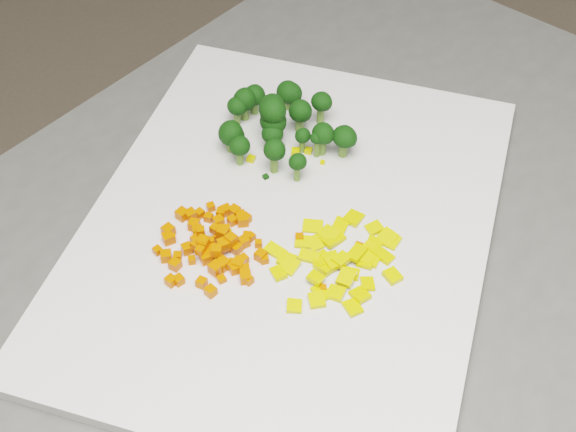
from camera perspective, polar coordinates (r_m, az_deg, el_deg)
counter_block at (r=1.16m, az=1.46°, el=-15.02°), size 0.99×0.79×0.90m
cutting_board at (r=0.77m, az=-0.00°, el=-0.82°), size 0.61×0.58×0.01m
carrot_pile at (r=0.73m, az=-5.65°, el=-1.69°), size 0.11×0.11×0.03m
pepper_pile at (r=0.73m, az=3.18°, el=-3.10°), size 0.12×0.12×0.02m
broccoli_pile at (r=0.83m, az=-0.18°, el=7.03°), size 0.13×0.13×0.06m
carrot_cube_0 at (r=0.74m, az=-8.66°, el=-2.84°), size 0.01×0.01×0.01m
carrot_cube_1 at (r=0.75m, az=-4.96°, el=-1.46°), size 0.01×0.01×0.01m
carrot_cube_2 at (r=0.74m, az=-5.52°, el=-2.46°), size 0.01×0.01×0.01m
carrot_cube_3 at (r=0.73m, az=-1.95°, el=-2.83°), size 0.01×0.01×0.01m
carrot_cube_4 at (r=0.73m, az=-3.53°, el=-3.45°), size 0.01×0.01×0.01m
carrot_cube_5 at (r=0.75m, az=-9.27°, el=-2.43°), size 0.01×0.01×0.01m
carrot_cube_6 at (r=0.76m, az=-5.04°, el=-0.74°), size 0.01×0.01×0.01m
carrot_cube_7 at (r=0.73m, az=-3.91°, el=-3.47°), size 0.01×0.01×0.01m
carrot_cube_8 at (r=0.74m, az=-4.63°, el=-1.19°), size 0.01×0.01×0.01m
carrot_cube_9 at (r=0.72m, az=-5.16°, el=-3.74°), size 0.01×0.01×0.01m
carrot_cube_10 at (r=0.74m, az=-7.86°, el=-2.85°), size 0.01×0.01×0.01m
carrot_cube_11 at (r=0.77m, az=-7.54°, el=0.12°), size 0.01×0.01×0.01m
carrot_cube_12 at (r=0.76m, az=-3.98°, el=-0.33°), size 0.01×0.01×0.01m
carrot_cube_13 at (r=0.72m, az=-7.77°, el=-4.53°), size 0.01×0.01×0.01m
carrot_cube_14 at (r=0.74m, az=-4.08°, el=-1.68°), size 0.01×0.01×0.01m
carrot_cube_15 at (r=0.75m, az=-8.52°, el=-1.58°), size 0.01×0.01×0.01m
carrot_cube_16 at (r=0.73m, az=-6.27°, el=-2.46°), size 0.01×0.01×0.01m
carrot_cube_17 at (r=0.73m, az=-5.11°, el=-2.46°), size 0.01×0.01×0.01m
carrot_cube_18 at (r=0.74m, az=-5.52°, el=-1.79°), size 0.01×0.01×0.01m
carrot_cube_19 at (r=0.72m, az=-2.83°, el=-4.57°), size 0.01×0.01×0.01m
carrot_cube_20 at (r=0.76m, az=-4.97°, el=-0.39°), size 0.01×0.01×0.01m
carrot_cube_21 at (r=0.75m, az=-2.65°, el=-1.49°), size 0.01×0.01×0.01m
carrot_cube_22 at (r=0.77m, az=-3.40°, el=0.00°), size 0.01×0.01×0.01m
carrot_cube_23 at (r=0.76m, az=-8.51°, el=-1.04°), size 0.01×0.01×0.01m
carrot_cube_24 at (r=0.73m, az=-6.07°, el=-1.81°), size 0.01×0.01×0.01m
carrot_cube_25 at (r=0.76m, az=-5.03°, el=-1.15°), size 0.01×0.01×0.01m
carrot_cube_26 at (r=0.73m, az=-4.60°, el=-2.04°), size 0.01×0.01×0.01m
carrot_cube_27 at (r=0.76m, az=-6.69°, el=-0.64°), size 0.01×0.01×0.01m
carrot_cube_28 at (r=0.75m, az=-8.24°, el=-1.60°), size 0.01×0.01×0.01m
carrot_cube_29 at (r=0.72m, az=-8.33°, el=-4.58°), size 0.01×0.01×0.01m
carrot_cube_30 at (r=0.74m, az=-6.14°, el=-1.90°), size 0.01×0.01×0.01m
carrot_cube_31 at (r=0.76m, az=-6.45°, el=-1.06°), size 0.01×0.01×0.01m
carrot_cube_32 at (r=0.73m, az=-4.65°, el=-3.42°), size 0.01×0.01×0.01m
carrot_cube_33 at (r=0.74m, az=-3.71°, el=-2.31°), size 0.01×0.01×0.01m
carrot_cube_34 at (r=0.77m, az=-4.43°, el=0.42°), size 0.01×0.01×0.01m
carrot_cube_35 at (r=0.77m, az=-5.67°, el=-0.11°), size 0.01×0.01×0.01m
carrot_cube_36 at (r=0.72m, az=-3.09°, el=-3.88°), size 0.01×0.01×0.01m
carrot_cube_37 at (r=0.77m, az=-6.95°, el=0.09°), size 0.01×0.01×0.01m
carrot_cube_38 at (r=0.74m, az=-6.60°, el=-2.07°), size 0.01×0.01×0.01m
carrot_cube_39 at (r=0.73m, az=-3.20°, el=-3.10°), size 0.01×0.01×0.01m
carrot_cube_40 at (r=0.77m, az=-4.79°, el=0.23°), size 0.01×0.01×0.01m
carrot_cube_41 at (r=0.75m, az=-2.93°, el=-1.46°), size 0.01×0.01×0.01m
carrot_cube_42 at (r=0.73m, az=-1.69°, el=-3.09°), size 0.01×0.01×0.01m
carrot_cube_43 at (r=0.77m, az=-3.83°, el=0.34°), size 0.01×0.01×0.01m
carrot_cube_44 at (r=0.77m, az=-6.30°, el=0.18°), size 0.01×0.01×0.01m
carrot_cube_45 at (r=0.71m, az=-5.52°, el=-5.35°), size 0.01×0.01×0.01m
carrot_cube_46 at (r=0.73m, az=-5.86°, el=-2.95°), size 0.01×0.01×0.01m
carrot_cube_47 at (r=0.72m, az=-3.82°, el=-3.75°), size 0.01×0.01×0.01m
carrot_cube_48 at (r=0.76m, az=-3.23°, el=-0.29°), size 0.01×0.01×0.01m
carrot_cube_49 at (r=0.73m, az=-4.07°, el=-1.66°), size 0.01×0.01×0.01m
carrot_cube_50 at (r=0.76m, az=-3.01°, el=-0.17°), size 0.01×0.01×0.01m
carrot_cube_51 at (r=0.75m, az=-5.24°, el=-0.92°), size 0.01×0.01×0.01m
carrot_cube_52 at (r=0.74m, az=-7.20°, el=-2.32°), size 0.01×0.01×0.01m
carrot_cube_53 at (r=0.78m, az=-5.52°, el=0.65°), size 0.01×0.01×0.01m
carrot_cube_54 at (r=0.72m, az=-3.03°, el=-4.38°), size 0.01×0.01×0.01m
carrot_cube_55 at (r=0.75m, az=-6.54°, el=-1.69°), size 0.01×0.01×0.01m
carrot_cube_56 at (r=0.75m, az=-6.23°, el=-1.08°), size 0.01×0.01×0.01m
carrot_cube_57 at (r=0.74m, az=-6.85°, el=-3.13°), size 0.01×0.01×0.01m
carrot_cube_58 at (r=0.73m, az=-8.03°, el=-3.44°), size 0.01×0.01×0.01m
carrot_cube_59 at (r=0.73m, az=-6.03°, el=-1.95°), size 0.01×0.01×0.01m
carrot_cube_60 at (r=0.74m, az=-3.15°, el=-1.85°), size 0.01×0.01×0.01m
carrot_cube_61 at (r=0.72m, az=-6.16°, el=-4.73°), size 0.01×0.01×0.01m
carrot_cube_62 at (r=0.74m, az=-2.12°, el=-1.97°), size 0.01×0.01×0.01m
carrot_cube_63 at (r=0.74m, az=-4.47°, el=-1.07°), size 0.01×0.01×0.01m
pepper_chunk_0 at (r=0.73m, az=2.84°, el=-3.17°), size 0.03×0.02×0.01m
pepper_chunk_1 at (r=0.75m, az=6.11°, el=-2.05°), size 0.02×0.02×0.01m
pepper_chunk_2 at (r=0.71m, az=3.42°, el=-5.49°), size 0.02×0.02×0.01m
pepper_chunk_3 at (r=0.72m, az=4.39°, el=-4.09°), size 0.02×0.02×0.01m
pepper_chunk_4 at (r=0.72m, az=4.16°, el=-4.38°), size 0.02×0.02×0.01m
pepper_chunk_5 at (r=0.73m, az=2.43°, el=-3.08°), size 0.02×0.02×0.01m
pepper_chunk_6 at (r=0.71m, az=1.99°, el=-4.42°), size 0.02×0.02×0.01m
pepper_chunk_7 at (r=0.75m, az=1.90°, el=-1.96°), size 0.02×0.02×0.01m
pepper_chunk_8 at (r=0.74m, az=5.92°, el=-3.01°), size 0.02×0.02×0.01m
pepper_chunk_9 at (r=0.71m, az=2.41°, el=-5.47°), size 0.01×0.02×0.01m
pepper_chunk_10 at (r=0.73m, az=-0.09°, el=-3.12°), size 0.02×0.02×0.00m
pepper_chunk_11 at (r=0.70m, az=4.62°, el=-6.49°), size 0.02×0.02×0.01m
pepper_chunk_12 at (r=0.73m, az=5.55°, el=-3.23°), size 0.02×0.02×0.01m
pepper_chunk_13 at (r=0.75m, az=7.06°, el=-1.54°), size 0.02×0.02×0.01m
pepper_chunk_14 at (r=0.72m, az=5.68°, el=-4.82°), size 0.02×0.02×0.01m
pepper_chunk_15 at (r=0.70m, az=2.05°, el=-6.00°), size 0.02×0.02×0.01m
pepper_chunk_16 at (r=0.73m, az=2.68°, el=-3.58°), size 0.02×0.02×0.01m
pepper_chunk_17 at (r=0.77m, az=4.69°, el=-0.13°), size 0.02×0.02×0.01m
pepper_chunk_18 at (r=0.73m, az=4.90°, el=-2.61°), size 0.02×0.02×0.01m
pepper_chunk_19 at (r=0.73m, az=0.10°, el=-3.58°), size 0.02×0.02×0.01m
pepper_chunk_20 at (r=0.70m, az=0.44°, el=-6.43°), size 0.02×0.02×0.01m
pepper_chunk_21 at (r=0.75m, az=7.26°, el=-1.76°), size 0.02×0.02×0.00m
pepper_chunk_22 at (r=0.74m, az=-0.90°, el=-2.50°), size 0.02×0.02×0.01m
pepper_chunk_23 at (r=0.75m, az=3.10°, el=-1.58°), size 0.02×0.02×0.01m
pepper_chunk_24 at (r=0.73m, az=1.52°, el=-2.91°), size 0.02×0.02×0.01m
pepper_chunk_25 at (r=0.73m, az=7.45°, el=-4.25°), size 0.02×0.02×0.01m
pepper_chunk_26 at (r=0.75m, az=1.06°, el=-1.85°), size 0.02×0.02×0.01m
pepper_chunk_27 at (r=0.76m, az=1.77°, el=-0.75°), size 0.02×0.02×0.01m
pepper_chunk_28 at (r=0.75m, az=2.94°, el=-1.31°), size 0.02×0.02×0.01m
pepper_chunk_29 at (r=0.74m, az=6.74°, el=-2.76°), size 0.02×0.02×0.01m
pepper_chunk_30 at (r=0.76m, az=3.70°, el=-0.75°), size 0.03×0.02×0.01m
pepper_chunk_31 at (r=0.73m, az=3.28°, el=-3.27°), size 0.02×0.02×0.01m
pepper_chunk_32 at (r=0.72m, az=-0.70°, el=-4.06°), size 0.01×0.02×0.01m
pepper_chunk_33 at (r=0.73m, az=3.83°, el=-3.10°), size 0.02×0.01×0.01m
pepper_chunk_34 at (r=0.74m, az=5.76°, el=-2.47°), size 0.02×0.02×0.01m
pepper_chunk_35 at (r=0.71m, az=5.14°, el=-5.61°), size 0.01×0.02×0.01m
pepper_chunk_36 at (r=0.76m, az=6.17°, el=-0.87°), size 0.02×0.02×0.01m
broccoli_floret_0 at (r=0.88m, az=0.17°, el=8.42°), size 0.03×0.03×0.03m
broccoli_floret_1 at (r=0.86m, az=2.34°, el=7.61°), size 0.03×0.03×0.04m
broccoli_floret_2 at (r=0.83m, az=-1.15°, el=5.55°), size 0.03×0.03×0.03m
broccoli_floret_3 at (r=0.81m, az=-3.48°, el=4.59°), size 0.03×0.03×0.03m
broccoli_floret_4 at (r=0.83m, az=-4.12°, el=5.55°), size 0.04×0.04×0.03m
broccoli_floret_5 at (r=0.88m, az=-0.04°, el=8.49°), size 0.03×0.03×0.03m
broccoli_floret_6 at (r=0.82m, az=2.44°, el=5.40°), size 0.03×0.03×0.04m
broccoli_floret_7 at (r=0.82m, az=3.96°, el=5.23°), size 0.03×0.03×0.03m
broccoli_floret_8 at (r=0.82m, az=2.08°, el=5.12°), size 0.02×0.02×0.03m
broccoli_floret_9 at (r=0.83m, az=-3.72°, el=5.40°), size 0.02×0.02×0.03m
broccoli_floret_10 at (r=0.82m, az=-1.17°, el=7.15°), size 0.04×0.04×0.04m
broccoli_floret_11 at (r=0.83m, az=-1.20°, el=7.43°), size 0.04×0.04×0.04m
broccoli_floret_12 at (r=0.87m, az=-2.43°, el=8.20°), size 0.03×0.03×0.03m
broccoli_floret_13 at (r=0.80m, az=-1.01°, el=4.19°), size 0.03×0.03×0.04m
broccoli_floret_14 at (r=0.86m, az=-3.67°, el=7.41°), size 0.03×0.03×0.03m
broccoli_floret_15 at (r=0.86m, az=-3.12°, el=7.86°), size 0.03×0.03×0.04m
broccoli_floret_16 at (r=0.79m, az=0.65°, el=3.42°), size 0.03×0.03×0.03m
broccoli_floret_17 at (r=0.85m, az=0.83°, el=7.03°), size 0.03×0.03×0.04m
broccoli_floret_18 at (r=0.83m, az=-1.12°, el=6.30°), size 0.04×0.04×0.04m
broccoli_floret_19 at (r=0.82m, az=1.02°, el=5.34°), size 0.02×0.02×0.03m
stray_bit_0 at (r=0.80m, az=-1.60°, el=2.82°), size 0.01×0.01×0.00m
stray_bit_1 at (r=0.82m, az=-2.64°, el=4.09°), size 0.01×0.01×0.01m
stray_bit_2 at (r=0.75m, az=-4.38°, el=-1.23°), size 0.01×0.01×0.01m
stray_bit_3 at (r=0.74m, az=-5.32°, el=-2.89°), size 0.01×0.01×0.00m
stray_bit_4 at (r=0.75m, az=0.82°, el=-1.53°), size 0.01×0.01×0.01m
stray_bit_5 at (r=0.83m, az=1.47°, el=4.66°), size 0.01×0.01×0.01m
stray_bit_6 at (r=0.72m, az=-4.75°, el=-4.49°), size 0.01×0.01×0.01m
stray_bit_7 at (r=0.73m, az=-3.58°, el=-3.13°), size 0.01×0.01×0.00m
stray_bit_8 at (r=0.82m, az=2.47°, el=3.84°), size 0.01×0.01×0.00m
stray_bit_9 at (r=0.83m, az=0.53°, el=4.60°), size 0.01×0.01×0.01m
stray_bit_10 at (r=0.71m, az=2.52°, el=-5.12°), size 0.01×0.01×0.00m
stray_bit_11 at (r=0.74m, az=5.04°, el=-2.17°), size 0.01×0.01×0.01m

